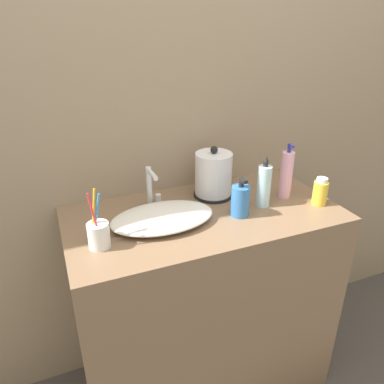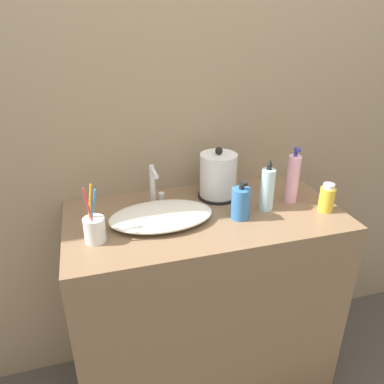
# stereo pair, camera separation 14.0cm
# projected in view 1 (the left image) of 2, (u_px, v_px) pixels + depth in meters

# --- Properties ---
(wall_back) EXTENTS (6.00, 0.04, 2.60)m
(wall_back) POSITION_uv_depth(u_px,v_px,m) (177.00, 101.00, 1.55)
(wall_back) COLOR gray
(wall_back) RESTS_ON ground_plane
(vanity_counter) EXTENTS (1.07, 0.54, 0.92)m
(vanity_counter) POSITION_uv_depth(u_px,v_px,m) (203.00, 304.00, 1.66)
(vanity_counter) COLOR brown
(vanity_counter) RESTS_ON ground_plane
(sink_basin) EXTENTS (0.39, 0.24, 0.05)m
(sink_basin) POSITION_uv_depth(u_px,v_px,m) (163.00, 217.00, 1.38)
(sink_basin) COLOR silver
(sink_basin) RESTS_ON vanity_counter
(faucet) EXTENTS (0.06, 0.11, 0.16)m
(faucet) POSITION_uv_depth(u_px,v_px,m) (151.00, 186.00, 1.48)
(faucet) COLOR silver
(faucet) RESTS_ON vanity_counter
(electric_kettle) EXTENTS (0.17, 0.17, 0.22)m
(electric_kettle) POSITION_uv_depth(u_px,v_px,m) (213.00, 176.00, 1.57)
(electric_kettle) COLOR black
(electric_kettle) RESTS_ON vanity_counter
(toothbrush_cup) EXTENTS (0.07, 0.07, 0.20)m
(toothbrush_cup) POSITION_uv_depth(u_px,v_px,m) (99.00, 234.00, 1.23)
(toothbrush_cup) COLOR silver
(toothbrush_cup) RESTS_ON vanity_counter
(lotion_bottle) EXTENTS (0.07, 0.07, 0.16)m
(lotion_bottle) POSITION_uv_depth(u_px,v_px,m) (240.00, 201.00, 1.42)
(lotion_bottle) COLOR #3370B7
(lotion_bottle) RESTS_ON vanity_counter
(shampoo_bottle) EXTENTS (0.06, 0.06, 0.11)m
(shampoo_bottle) POSITION_uv_depth(u_px,v_px,m) (320.00, 192.00, 1.52)
(shampoo_bottle) COLOR gold
(shampoo_bottle) RESTS_ON vanity_counter
(mouthwash_bottle) EXTENTS (0.05, 0.05, 0.24)m
(mouthwash_bottle) POSITION_uv_depth(u_px,v_px,m) (286.00, 175.00, 1.56)
(mouthwash_bottle) COLOR #EAA8C6
(mouthwash_bottle) RESTS_ON vanity_counter
(hand_cream_bottle) EXTENTS (0.05, 0.05, 0.21)m
(hand_cream_bottle) POSITION_uv_depth(u_px,v_px,m) (264.00, 185.00, 1.49)
(hand_cream_bottle) COLOR silver
(hand_cream_bottle) RESTS_ON vanity_counter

